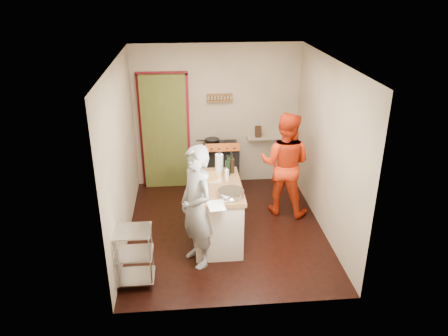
{
  "coord_description": "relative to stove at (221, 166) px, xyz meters",
  "views": [
    {
      "loc": [
        -0.56,
        -5.85,
        3.65
      ],
      "look_at": [
        -0.03,
        0.0,
        1.05
      ],
      "focal_mm": 35.0,
      "sensor_mm": 36.0,
      "label": 1
    }
  ],
  "objects": [
    {
      "name": "floor",
      "position": [
        -0.05,
        -1.42,
        -0.45
      ],
      "size": [
        3.5,
        3.5,
        0.0
      ],
      "primitive_type": "plane",
      "color": "black",
      "rests_on": "ground"
    },
    {
      "name": "back_wall",
      "position": [
        -0.69,
        0.36,
        0.68
      ],
      "size": [
        3.0,
        0.44,
        2.6
      ],
      "color": "tan",
      "rests_on": "ground"
    },
    {
      "name": "left_wall",
      "position": [
        -1.55,
        -1.42,
        0.85
      ],
      "size": [
        0.04,
        3.5,
        2.6
      ],
      "primitive_type": "cube",
      "color": "tan",
      "rests_on": "ground"
    },
    {
      "name": "right_wall",
      "position": [
        1.45,
        -1.42,
        0.85
      ],
      "size": [
        0.04,
        3.5,
        2.6
      ],
      "primitive_type": "cube",
      "color": "tan",
      "rests_on": "ground"
    },
    {
      "name": "ceiling",
      "position": [
        -0.05,
        -1.42,
        2.16
      ],
      "size": [
        3.0,
        3.5,
        0.02
      ],
      "primitive_type": "cube",
      "color": "white",
      "rests_on": "back_wall"
    },
    {
      "name": "stove",
      "position": [
        0.0,
        0.0,
        0.0
      ],
      "size": [
        0.6,
        0.63,
        1.0
      ],
      "color": "black",
      "rests_on": "ground"
    },
    {
      "name": "wire_shelving",
      "position": [
        -1.33,
        -2.62,
        -0.01
      ],
      "size": [
        0.48,
        0.4,
        0.8
      ],
      "color": "silver",
      "rests_on": "ground"
    },
    {
      "name": "island",
      "position": [
        -0.21,
        -1.71,
        0.03
      ],
      "size": [
        0.72,
        1.38,
        1.22
      ],
      "color": "beige",
      "rests_on": "ground"
    },
    {
      "name": "person_stripe",
      "position": [
        -0.51,
        -2.23,
        0.4
      ],
      "size": [
        0.65,
        0.74,
        1.71
      ],
      "primitive_type": "imported",
      "rotation": [
        0.0,
        0.0,
        -1.09
      ],
      "color": "#B7B6BB",
      "rests_on": "ground"
    },
    {
      "name": "person_red",
      "position": [
        0.95,
        -0.94,
        0.41
      ],
      "size": [
        1.03,
        0.94,
        1.72
      ],
      "primitive_type": "imported",
      "rotation": [
        0.0,
        0.0,
        2.72
      ],
      "color": "red",
      "rests_on": "ground"
    }
  ]
}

